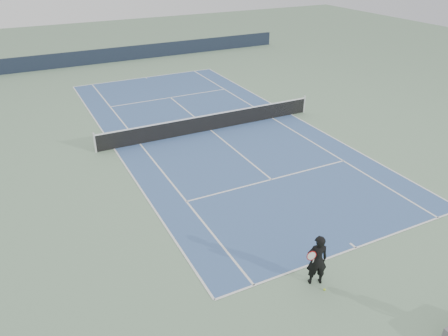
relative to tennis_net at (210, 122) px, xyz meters
name	(u,v)px	position (x,y,z in m)	size (l,w,h in m)	color
ground	(211,130)	(0.00, 0.00, -0.50)	(80.00, 80.00, 0.00)	gray
court_surface	(211,130)	(0.00, 0.00, -0.50)	(10.97, 23.77, 0.01)	#3C5B8F
tennis_net	(210,122)	(0.00, 0.00, 0.00)	(12.90, 0.10, 1.07)	silver
windscreen_far	(124,54)	(0.00, 17.88, 0.10)	(30.00, 0.25, 1.20)	black
tennis_player	(317,260)	(-2.34, -12.60, 0.38)	(0.85, 0.68, 1.77)	black
tennis_ball	(324,289)	(-2.29, -13.04, -0.47)	(0.07, 0.07, 0.07)	#C8E92F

